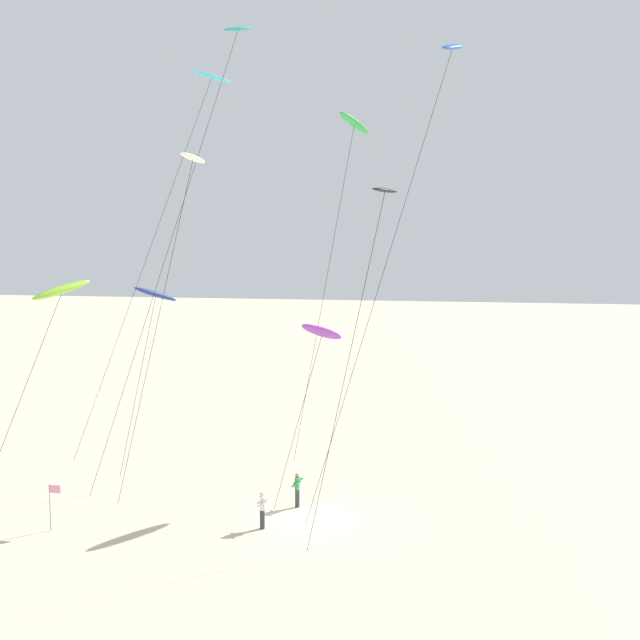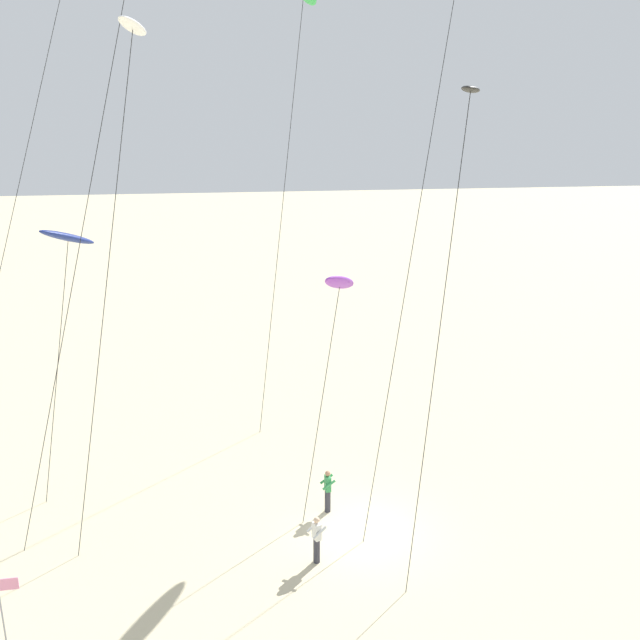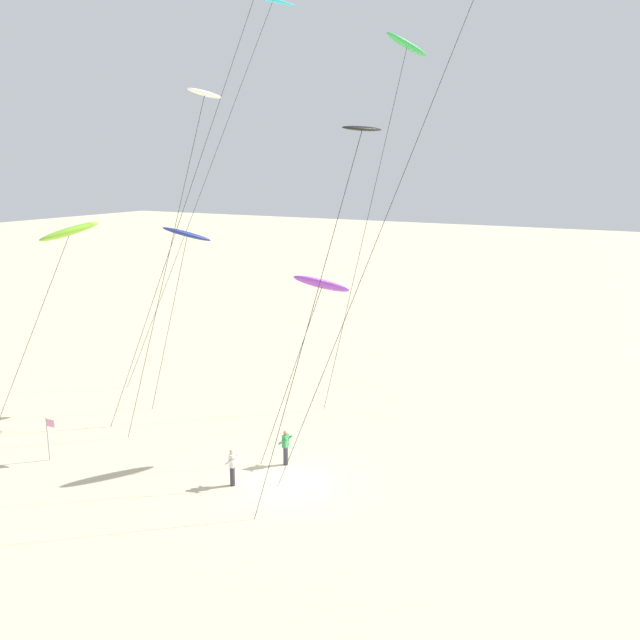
{
  "view_description": "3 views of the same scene",
  "coord_description": "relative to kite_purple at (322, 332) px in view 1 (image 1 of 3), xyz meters",
  "views": [
    {
      "loc": [
        6.5,
        -31.29,
        12.53
      ],
      "look_at": [
        -0.5,
        4.05,
        8.77
      ],
      "focal_mm": 40.72,
      "sensor_mm": 36.0,
      "label": 1
    },
    {
      "loc": [
        -5.26,
        -19.92,
        13.73
      ],
      "look_at": [
        -0.31,
        7.46,
        5.68
      ],
      "focal_mm": 37.35,
      "sensor_mm": 36.0,
      "label": 2
    },
    {
      "loc": [
        14.25,
        -23.29,
        13.58
      ],
      "look_at": [
        -0.85,
        4.32,
        6.33
      ],
      "focal_mm": 38.1,
      "sensor_mm": 36.0,
      "label": 3
    }
  ],
  "objects": [
    {
      "name": "kite_flyer_middle",
      "position": [
        -0.81,
        -2.0,
        -7.33
      ],
      "size": [
        0.51,
        0.54,
        1.67
      ],
      "color": "#33333D",
      "rests_on": "ground"
    },
    {
      "name": "ground_plane",
      "position": [
        0.29,
        -3.48,
        -8.22
      ],
      "size": [
        260.0,
        260.0,
        0.0
      ],
      "primitive_type": "plane",
      "color": "beige"
    },
    {
      "name": "kite_white",
      "position": [
        -6.85,
        0.57,
        8.36
      ],
      "size": [
        3.28,
        4.86,
        17.18
      ],
      "color": "white",
      "rests_on": "ground"
    },
    {
      "name": "kite_flyer_nearest",
      "position": [
        -1.73,
        -4.88,
        -7.33
      ],
      "size": [
        0.64,
        0.65,
        1.67
      ],
      "color": "#33333D",
      "rests_on": "ground"
    },
    {
      "name": "kite_lime",
      "position": [
        -11.63,
        -3.98,
        2.17
      ],
      "size": [
        3.91,
        5.15,
        11.03
      ],
      "color": "#8CD833",
      "rests_on": "ground"
    },
    {
      "name": "kite_teal",
      "position": [
        -6.0,
        4.98,
        15.33
      ],
      "size": [
        6.32,
        8.8,
        24.83
      ],
      "color": "teal",
      "rests_on": "ground"
    },
    {
      "name": "kite_blue",
      "position": [
        5.9,
        4.12,
        14.08
      ],
      "size": [
        6.68,
        9.62,
        23.12
      ],
      "color": "blue",
      "rests_on": "ground"
    },
    {
      "name": "kite_purple",
      "position": [
        0.0,
        0.0,
        0.0
      ],
      "size": [
        2.91,
        4.12,
        9.01
      ],
      "color": "purple",
      "rests_on": "ground"
    },
    {
      "name": "kite_navy",
      "position": [
        -9.85,
        2.55,
        1.53
      ],
      "size": [
        2.46,
        3.37,
        10.37
      ],
      "color": "navy",
      "rests_on": "ground"
    },
    {
      "name": "kite_cyan",
      "position": [
        -9.49,
        10.8,
        14.63
      ],
      "size": [
        7.17,
        9.43,
        23.62
      ],
      "color": "#33BFE0",
      "rests_on": "ground"
    },
    {
      "name": "marker_flag",
      "position": [
        -10.67,
        -6.9,
        -6.73
      ],
      "size": [
        0.56,
        0.05,
        2.1
      ],
      "color": "gray",
      "rests_on": "ground"
    },
    {
      "name": "kite_black",
      "position": [
        3.32,
        -3.19,
        6.29
      ],
      "size": [
        3.34,
        4.71,
        14.99
      ],
      "color": "black",
      "rests_on": "ground"
    },
    {
      "name": "kite_green",
      "position": [
        0.16,
        9.12,
        11.4
      ],
      "size": [
        3.91,
        5.53,
        20.44
      ],
      "color": "green",
      "rests_on": "ground"
    }
  ]
}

